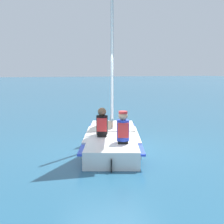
% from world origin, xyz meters
% --- Properties ---
extents(ground_plane, '(260.00, 260.00, 0.00)m').
position_xyz_m(ground_plane, '(0.00, 0.00, 0.00)').
color(ground_plane, '#235675').
extents(sailboat_main, '(4.27, 3.25, 4.92)m').
position_xyz_m(sailboat_main, '(0.03, -0.01, 0.68)').
color(sailboat_main, white).
rests_on(sailboat_main, ground_plane).
extents(sailor_helm, '(0.42, 0.41, 1.16)m').
position_xyz_m(sailor_helm, '(0.21, -0.41, 0.62)').
color(sailor_helm, black).
rests_on(sailor_helm, ground_plane).
extents(sailor_crew, '(0.42, 0.41, 1.16)m').
position_xyz_m(sailor_crew, '(1.14, -0.32, 0.63)').
color(sailor_crew, black).
rests_on(sailor_crew, ground_plane).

